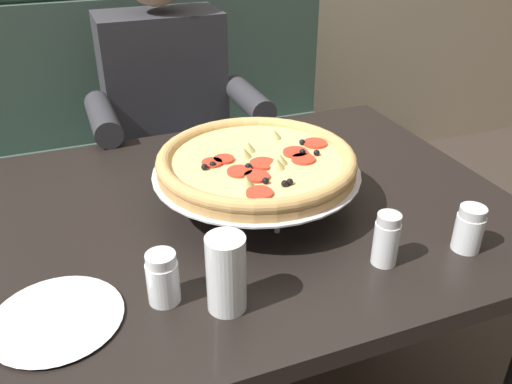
{
  "coord_description": "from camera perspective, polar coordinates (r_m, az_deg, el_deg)",
  "views": [
    {
      "loc": [
        -0.36,
        -0.98,
        1.36
      ],
      "look_at": [
        0.01,
        -0.02,
        0.78
      ],
      "focal_mm": 37.46,
      "sensor_mm": 36.0,
      "label": 1
    }
  ],
  "objects": [
    {
      "name": "shaker_oregano",
      "position": [
        1.05,
        13.69,
        -5.28
      ],
      "size": [
        0.05,
        0.05,
        0.11
      ],
      "color": "white",
      "rests_on": "dining_table"
    },
    {
      "name": "pizza",
      "position": [
        1.17,
        0.07,
        3.12
      ],
      "size": [
        0.46,
        0.46,
        0.14
      ],
      "color": "silver",
      "rests_on": "dining_table"
    },
    {
      "name": "drinking_glass",
      "position": [
        0.91,
        -3.19,
        -9.02
      ],
      "size": [
        0.07,
        0.07,
        0.14
      ],
      "color": "silver",
      "rests_on": "dining_table"
    },
    {
      "name": "shaker_pepper_flakes",
      "position": [
        0.95,
        -9.9,
        -9.34
      ],
      "size": [
        0.06,
        0.06,
        0.1
      ],
      "color": "white",
      "rests_on": "dining_table"
    },
    {
      "name": "plate_near_left",
      "position": [
        0.97,
        -20.59,
        -12.28
      ],
      "size": [
        0.22,
        0.22,
        0.02
      ],
      "color": "white",
      "rests_on": "dining_table"
    },
    {
      "name": "dining_table",
      "position": [
        1.27,
        -0.77,
        -4.73
      ],
      "size": [
        1.19,
        0.93,
        0.73
      ],
      "color": "black",
      "rests_on": "ground_plane"
    },
    {
      "name": "shaker_parmesan",
      "position": [
        1.14,
        21.74,
        -3.94
      ],
      "size": [
        0.06,
        0.06,
        0.1
      ],
      "color": "white",
      "rests_on": "dining_table"
    },
    {
      "name": "booth_bench",
      "position": [
        2.18,
        -9.39,
        2.98
      ],
      "size": [
        1.46,
        0.78,
        1.13
      ],
      "color": "#384C42",
      "rests_on": "ground_plane"
    },
    {
      "name": "diner_main",
      "position": [
        1.81,
        -8.95,
        8.18
      ],
      "size": [
        0.54,
        0.64,
        1.27
      ],
      "color": "#2D3342",
      "rests_on": "ground_plane"
    }
  ]
}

